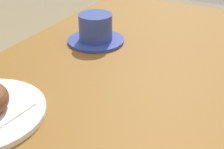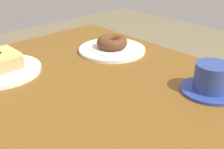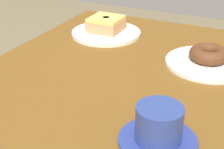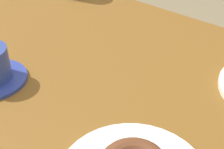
% 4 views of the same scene
% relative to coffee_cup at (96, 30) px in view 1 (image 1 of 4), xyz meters
% --- Properties ---
extents(table, '(1.13, 0.72, 0.71)m').
position_rel_coffee_cup_xyz_m(table, '(-0.13, -0.18, -0.10)').
color(table, brown).
rests_on(table, ground_plane).
extents(coffee_cup, '(0.15, 0.15, 0.08)m').
position_rel_coffee_cup_xyz_m(coffee_cup, '(0.00, 0.00, 0.00)').
color(coffee_cup, '#2B3C90').
rests_on(coffee_cup, table).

